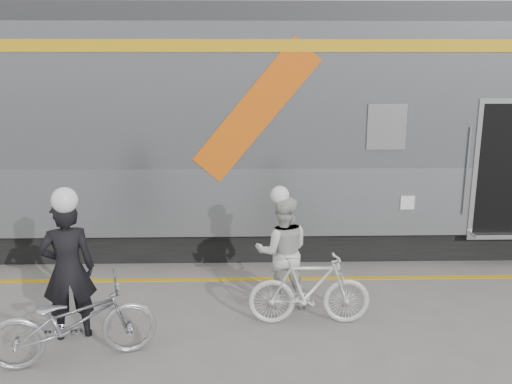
{
  "coord_description": "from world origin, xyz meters",
  "views": [
    {
      "loc": [
        -0.43,
        -5.53,
        3.23
      ],
      "look_at": [
        -0.26,
        1.6,
        1.5
      ],
      "focal_mm": 38.0,
      "sensor_mm": 36.0,
      "label": 1
    }
  ],
  "objects_px": {
    "woman": "(282,252)",
    "bicycle_right": "(309,289)",
    "man": "(68,270)",
    "bicycle_left": "(74,321)"
  },
  "relations": [
    {
      "from": "woman",
      "to": "bicycle_right",
      "type": "relative_size",
      "value": 0.99
    },
    {
      "from": "man",
      "to": "bicycle_right",
      "type": "height_order",
      "value": "man"
    },
    {
      "from": "bicycle_right",
      "to": "man",
      "type": "bearing_deg",
      "value": 95.26
    },
    {
      "from": "woman",
      "to": "man",
      "type": "bearing_deg",
      "value": 17.53
    },
    {
      "from": "woman",
      "to": "bicycle_right",
      "type": "height_order",
      "value": "woman"
    },
    {
      "from": "man",
      "to": "woman",
      "type": "xyz_separation_m",
      "value": [
        2.58,
        0.8,
        -0.09
      ]
    },
    {
      "from": "bicycle_left",
      "to": "woman",
      "type": "bearing_deg",
      "value": -77.35
    },
    {
      "from": "woman",
      "to": "bicycle_right",
      "type": "xyz_separation_m",
      "value": [
        0.3,
        -0.55,
        -0.3
      ]
    },
    {
      "from": "man",
      "to": "bicycle_left",
      "type": "distance_m",
      "value": 0.7
    },
    {
      "from": "bicycle_left",
      "to": "bicycle_right",
      "type": "relative_size",
      "value": 1.16
    }
  ]
}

